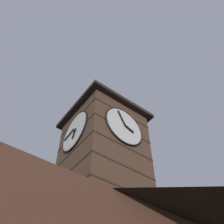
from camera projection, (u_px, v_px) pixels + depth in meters
The scene contains 2 objects.
clock_tower at pixel (103, 154), 15.86m from camera, with size 4.71×4.71×9.83m.
flying_bird_high at pixel (129, 118), 24.65m from camera, with size 0.35×0.71×0.15m.
Camera 1 is at (6.79, 8.12, 1.59)m, focal length 43.09 mm.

